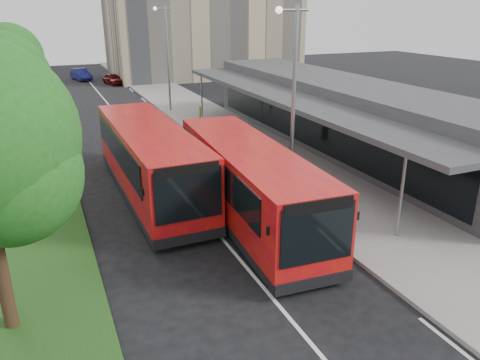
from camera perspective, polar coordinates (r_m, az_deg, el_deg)
The scene contains 16 objects.
ground at distance 17.82m, azimuth -2.72°, elevation -6.56°, with size 120.00×120.00×0.00m, color black.
pavement at distance 37.62m, azimuth -4.97°, elevation 8.02°, with size 5.00×80.00×0.15m, color slate.
grass_verge at distance 35.86m, azimuth -25.15°, elevation 5.51°, with size 5.00×80.00×0.10m, color #1F4416.
lane_centre_line at distance 31.47m, azimuth -12.46°, elevation 5.04°, with size 0.12×70.00×0.01m, color silver.
kerb_dashes at distance 35.95m, azimuth -8.57°, elevation 7.18°, with size 0.12×56.00×0.01m.
station_building at distance 28.79m, azimuth 12.09°, elevation 7.84°, with size 7.70×26.00×4.00m.
tree_mid at distance 24.26m, azimuth -27.03°, elevation 10.00°, with size 4.47×4.47×7.14m.
tree_far at distance 36.17m, azimuth -26.26°, elevation 12.86°, with size 4.47×4.47×7.14m.
lamp_post_near at distance 19.74m, azimuth 6.36°, elevation 10.48°, with size 1.44×0.28×8.00m.
lamp_post_far at distance 38.29m, azimuth -8.94°, elevation 15.11°, with size 1.44×0.28×8.00m.
bus_main at distance 18.16m, azimuth 1.11°, elevation -0.55°, with size 3.38×11.03×3.08m.
bus_second at distance 21.18m, azimuth -10.90°, elevation 2.31°, with size 3.05×11.28×3.18m.
litter_bin at distance 28.03m, azimuth 1.88°, elevation 4.79°, with size 0.44×0.44×0.79m, color #3C2B18.
bollard at distance 35.66m, azimuth -4.87°, elevation 8.20°, with size 0.14×0.14×0.89m, color yellow.
car_near at distance 54.65m, azimuth -15.21°, elevation 11.81°, with size 1.41×3.50×1.19m, color #4F0B0B.
car_far at distance 58.97m, azimuth -18.83°, elevation 12.09°, with size 1.40×4.02×1.32m, color navy.
Camera 1 is at (-5.50, -14.92, 8.06)m, focal length 35.00 mm.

